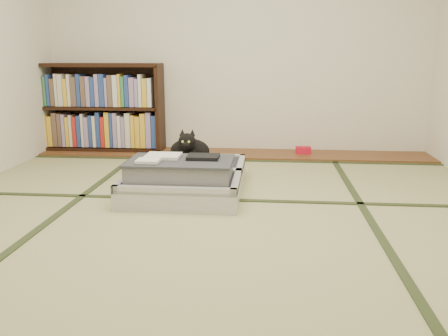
{
  "coord_description": "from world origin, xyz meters",
  "views": [
    {
      "loc": [
        0.35,
        -2.82,
        1.01
      ],
      "look_at": [
        0.05,
        0.35,
        0.25
      ],
      "focal_mm": 38.0,
      "sensor_mm": 36.0,
      "label": 1
    }
  ],
  "objects": [
    {
      "name": "red_item",
      "position": [
        0.72,
        2.03,
        0.06
      ],
      "size": [
        0.15,
        0.1,
        0.07
      ],
      "primitive_type": "cube",
      "rotation": [
        0.0,
        0.0,
        0.06
      ],
      "color": "red",
      "rests_on": "wood_strip"
    },
    {
      "name": "wood_strip",
      "position": [
        0.0,
        2.0,
        0.01
      ],
      "size": [
        4.0,
        0.5,
        0.02
      ],
      "primitive_type": "cube",
      "color": "brown",
      "rests_on": "ground"
    },
    {
      "name": "cat",
      "position": [
        -0.28,
        0.86,
        0.27
      ],
      "size": [
        0.37,
        0.37,
        0.3
      ],
      "color": "black",
      "rests_on": "suitcase"
    },
    {
      "name": "floor",
      "position": [
        0.0,
        0.0,
        0.0
      ],
      "size": [
        4.5,
        4.5,
        0.0
      ],
      "primitive_type": "plane",
      "color": "tan",
      "rests_on": "ground"
    },
    {
      "name": "suitcase",
      "position": [
        -0.26,
        0.58,
        0.11
      ],
      "size": [
        0.83,
        1.1,
        0.33
      ],
      "color": "silver",
      "rests_on": "floor"
    },
    {
      "name": "cable_coil",
      "position": [
        -0.09,
        0.89,
        0.17
      ],
      "size": [
        0.11,
        0.11,
        0.03
      ],
      "color": "white",
      "rests_on": "suitcase"
    },
    {
      "name": "hanger",
      "position": [
        -0.5,
        0.66,
        0.01
      ],
      "size": [
        0.45,
        0.29,
        0.01
      ],
      "color": "black",
      "rests_on": "floor"
    },
    {
      "name": "tatami_borders",
      "position": [
        0.0,
        0.49,
        0.0
      ],
      "size": [
        4.0,
        4.5,
        0.01
      ],
      "color": "#2D381E",
      "rests_on": "ground"
    },
    {
      "name": "bookcase",
      "position": [
        -1.43,
        2.07,
        0.45
      ],
      "size": [
        1.33,
        0.3,
        0.92
      ],
      "color": "black",
      "rests_on": "wood_strip"
    }
  ]
}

